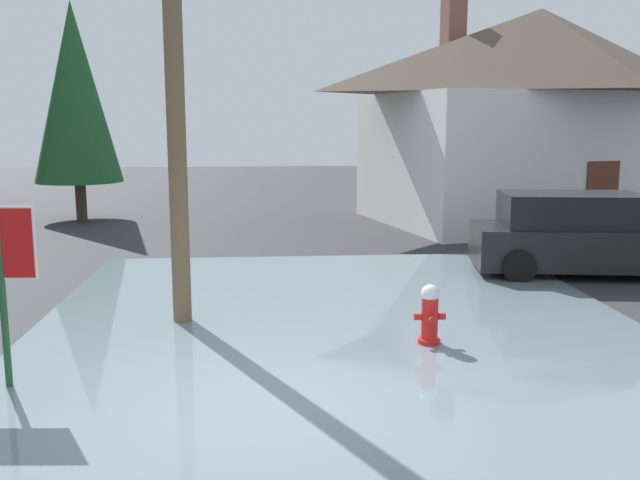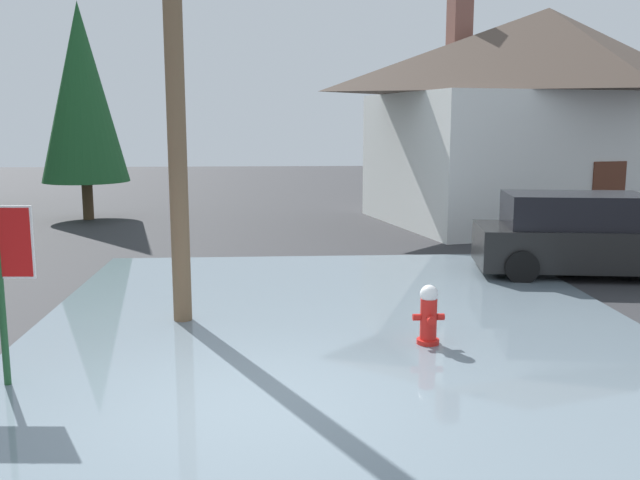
{
  "view_description": "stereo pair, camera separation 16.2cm",
  "coord_description": "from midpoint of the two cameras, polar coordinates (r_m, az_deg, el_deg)",
  "views": [
    {
      "loc": [
        0.14,
        -7.24,
        3.09
      ],
      "look_at": [
        0.95,
        3.3,
        1.27
      ],
      "focal_mm": 39.39,
      "sensor_mm": 36.0,
      "label": 1
    },
    {
      "loc": [
        0.3,
        -7.25,
        3.09
      ],
      "look_at": [
        0.95,
        3.3,
        1.27
      ],
      "focal_mm": 39.39,
      "sensor_mm": 36.0,
      "label": 2
    }
  ],
  "objects": [
    {
      "name": "pine_tree_far_center",
      "position": [
        22.96,
        -18.6,
        11.24
      ],
      "size": [
        2.64,
        2.64,
        6.59
      ],
      "color": "#4C3823",
      "rests_on": "ground"
    },
    {
      "name": "fire_hydrant",
      "position": [
        9.78,
        9.29,
        -6.15
      ],
      "size": [
        0.44,
        0.37,
        0.87
      ],
      "color": "red",
      "rests_on": "ground"
    },
    {
      "name": "ground_plane",
      "position": [
        7.9,
        -4.96,
        -13.69
      ],
      "size": [
        80.0,
        80.0,
        0.1
      ],
      "primitive_type": "cube",
      "color": "#2D2D30"
    },
    {
      "name": "house",
      "position": [
        22.59,
        17.91,
        9.82
      ],
      "size": [
        11.32,
        8.79,
        6.84
      ],
      "color": "silver",
      "rests_on": "ground"
    },
    {
      "name": "flood_puddle",
      "position": [
        10.82,
        1.85,
        -6.71
      ],
      "size": [
        9.12,
        10.45,
        0.04
      ],
      "primitive_type": "cube",
      "color": "slate",
      "rests_on": "ground"
    },
    {
      "name": "parked_car",
      "position": [
        14.98,
        21.13,
        0.25
      ],
      "size": [
        4.68,
        2.45,
        1.64
      ],
      "color": "black",
      "rests_on": "ground"
    }
  ]
}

